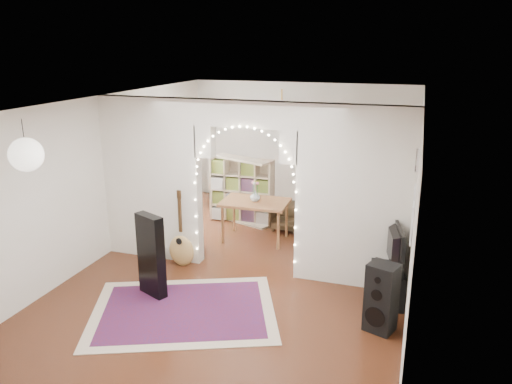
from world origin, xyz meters
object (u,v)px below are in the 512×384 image
(dining_chair_left, at_px, (187,237))
(dining_chair_right, at_px, (286,216))
(dining_table, at_px, (255,205))
(floor_speaker, at_px, (381,298))
(bookcase, at_px, (242,190))
(media_console, at_px, (386,280))
(acoustic_guitar, at_px, (181,239))

(dining_chair_left, bearing_deg, dining_chair_right, 27.29)
(dining_table, bearing_deg, floor_speaker, -45.76)
(bookcase, xyz_separation_m, dining_chair_left, (-0.41, -1.73, -0.40))
(dining_chair_left, bearing_deg, floor_speaker, -45.50)
(bookcase, bearing_deg, dining_table, -36.75)
(media_console, distance_m, bookcase, 3.84)
(acoustic_guitar, xyz_separation_m, floor_speaker, (3.24, -0.95, -0.03))
(acoustic_guitar, bearing_deg, media_console, 13.05)
(media_console, xyz_separation_m, dining_chair_left, (-3.44, 0.60, 0.01))
(floor_speaker, distance_m, dining_chair_left, 3.78)
(floor_speaker, relative_size, media_console, 0.90)
(media_console, height_order, dining_table, dining_table)
(bookcase, distance_m, dining_chair_left, 1.82)
(acoustic_guitar, height_order, media_console, acoustic_guitar)
(dining_table, relative_size, dining_chair_left, 2.15)
(bookcase, relative_size, dining_chair_right, 2.27)
(dining_chair_right, bearing_deg, bookcase, 171.72)
(bookcase, bearing_deg, media_console, -17.29)
(floor_speaker, height_order, dining_table, floor_speaker)
(acoustic_guitar, relative_size, media_console, 1.09)
(dining_table, height_order, dining_chair_left, dining_table)
(floor_speaker, bearing_deg, acoustic_guitar, -176.27)
(bookcase, relative_size, dining_chair_left, 2.33)
(bookcase, distance_m, dining_table, 1.05)
(floor_speaker, bearing_deg, dining_chair_right, 143.37)
(dining_chair_left, xyz_separation_m, dining_chair_right, (1.39, 1.57, 0.01))
(media_console, relative_size, dining_chair_right, 1.71)
(floor_speaker, xyz_separation_m, dining_table, (-2.45, 2.39, 0.23))
(acoustic_guitar, xyz_separation_m, dining_table, (0.79, 1.44, 0.21))
(media_console, distance_m, dining_table, 2.88)
(dining_chair_left, height_order, dining_chair_right, dining_chair_right)
(floor_speaker, bearing_deg, bookcase, 152.80)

